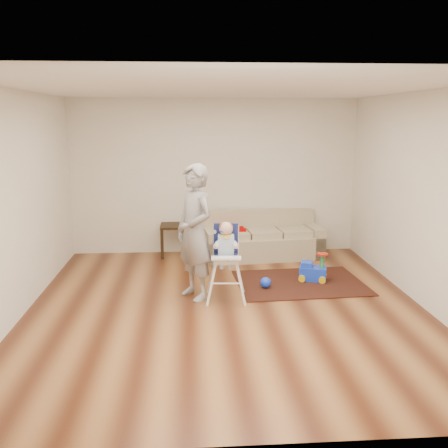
{
  "coord_description": "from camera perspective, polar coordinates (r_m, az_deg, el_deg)",
  "views": [
    {
      "loc": [
        -0.45,
        -5.98,
        2.36
      ],
      "look_at": [
        0.0,
        0.4,
        1.0
      ],
      "focal_mm": 40.0,
      "sensor_mm": 36.0,
      "label": 1
    }
  ],
  "objects": [
    {
      "name": "side_table",
      "position": [
        8.77,
        -5.4,
        -1.79
      ],
      "size": [
        0.55,
        0.55,
        0.55
      ],
      "primitive_type": null,
      "color": "black",
      "rests_on": "ground"
    },
    {
      "name": "ride_on_toy",
      "position": [
        7.48,
        10.15,
        -4.78
      ],
      "size": [
        0.45,
        0.38,
        0.42
      ],
      "primitive_type": null,
      "rotation": [
        0.0,
        0.0,
        -0.32
      ],
      "color": "blue",
      "rests_on": "area_rug"
    },
    {
      "name": "high_chair",
      "position": [
        6.55,
        0.23,
        -4.4
      ],
      "size": [
        0.52,
        0.52,
        1.06
      ],
      "rotation": [
        0.0,
        0.0,
        -0.06
      ],
      "color": "white",
      "rests_on": "ground"
    },
    {
      "name": "area_rug",
      "position": [
        7.41,
        8.67,
        -6.64
      ],
      "size": [
        1.9,
        1.47,
        0.01
      ],
      "primitive_type": "cube",
      "rotation": [
        0.0,
        0.0,
        0.06
      ],
      "color": "black",
      "rests_on": "ground"
    },
    {
      "name": "ground",
      "position": [
        6.44,
        0.26,
        -9.48
      ],
      "size": [
        5.5,
        5.5,
        0.0
      ],
      "primitive_type": "plane",
      "color": "#461F0E",
      "rests_on": "ground"
    },
    {
      "name": "toy_ball",
      "position": [
        7.09,
        4.77,
        -6.68
      ],
      "size": [
        0.15,
        0.15,
        0.15
      ],
      "primitive_type": "sphere",
      "color": "blue",
      "rests_on": "area_rug"
    },
    {
      "name": "adult",
      "position": [
        6.54,
        -3.38,
        -0.95
      ],
      "size": [
        0.72,
        0.78,
        1.79
      ],
      "primitive_type": "imported",
      "rotation": [
        0.0,
        0.0,
        -0.99
      ],
      "color": "gray",
      "rests_on": "ground"
    },
    {
      "name": "sofa",
      "position": [
        8.6,
        4.43,
        -1.29
      ],
      "size": [
        2.08,
        1.03,
        0.77
      ],
      "rotation": [
        0.0,
        0.0,
        0.11
      ],
      "color": "tan",
      "rests_on": "ground"
    },
    {
      "name": "room_envelope",
      "position": [
        6.54,
        -0.08,
        7.75
      ],
      "size": [
        5.04,
        5.52,
        2.72
      ],
      "color": "white",
      "rests_on": "ground"
    }
  ]
}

